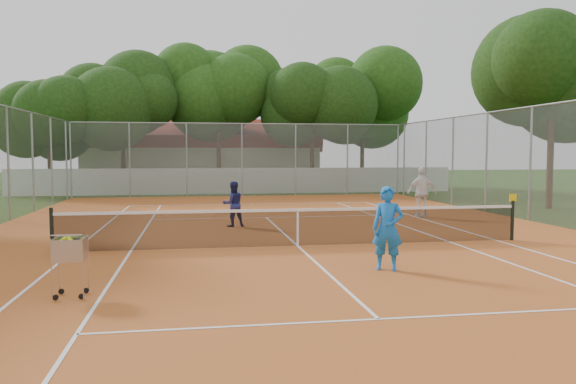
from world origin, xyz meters
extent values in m
plane|color=#1B3A0F|center=(0.00, 0.00, 0.00)|extent=(120.00, 120.00, 0.00)
cube|color=#B65B23|center=(0.00, 0.00, 0.01)|extent=(18.00, 34.00, 0.02)
cube|color=white|center=(0.00, 0.00, 0.02)|extent=(10.98, 23.78, 0.01)
cube|color=black|center=(0.00, 0.00, 0.51)|extent=(11.88, 0.10, 0.98)
cube|color=slate|center=(0.00, 0.00, 2.00)|extent=(18.00, 34.00, 4.00)
cube|color=white|center=(0.00, 19.00, 0.75)|extent=(26.00, 0.30, 1.50)
cube|color=beige|center=(-2.00, 29.00, 2.20)|extent=(16.40, 9.00, 4.40)
cube|color=black|center=(0.00, 22.00, 5.00)|extent=(29.00, 19.00, 10.00)
imported|color=blue|center=(1.27, -3.17, 0.87)|extent=(0.73, 0.62, 1.70)
imported|color=navy|center=(-1.37, 4.10, 0.75)|extent=(0.81, 0.70, 1.46)
imported|color=silver|center=(5.69, 5.59, 0.95)|extent=(1.11, 0.49, 1.86)
cube|color=#B3B3BA|center=(-4.60, -4.39, 0.56)|extent=(0.55, 0.55, 1.08)
camera|label=1|loc=(-2.56, -13.94, 2.39)|focal=35.00mm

